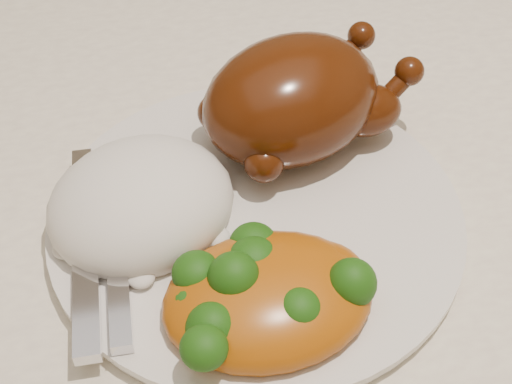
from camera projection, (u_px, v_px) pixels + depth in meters
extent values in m
cube|color=brown|center=(222.00, 163.00, 0.59)|extent=(1.60, 0.90, 0.04)
cube|color=white|center=(221.00, 142.00, 0.57)|extent=(1.72, 1.02, 0.01)
cylinder|color=white|center=(256.00, 218.00, 0.50)|extent=(0.33, 0.33, 0.01)
ellipsoid|color=#491907|center=(292.00, 100.00, 0.52)|extent=(0.17, 0.15, 0.09)
ellipsoid|color=#491907|center=(280.00, 83.00, 0.50)|extent=(0.08, 0.07, 0.04)
ellipsoid|color=#491907|center=(366.00, 110.00, 0.53)|extent=(0.05, 0.04, 0.04)
sphere|color=#491907|center=(409.00, 71.00, 0.53)|extent=(0.02, 0.02, 0.02)
ellipsoid|color=#491907|center=(321.00, 72.00, 0.56)|extent=(0.05, 0.04, 0.04)
sphere|color=#491907|center=(361.00, 36.00, 0.56)|extent=(0.02, 0.02, 0.02)
sphere|color=#491907|center=(264.00, 163.00, 0.49)|extent=(0.03, 0.03, 0.03)
sphere|color=#491907|center=(216.00, 113.00, 0.53)|extent=(0.03, 0.03, 0.03)
ellipsoid|color=white|center=(141.00, 204.00, 0.48)|extent=(0.17, 0.16, 0.07)
ellipsoid|color=#B14D0B|center=(268.00, 299.00, 0.43)|extent=(0.14, 0.11, 0.05)
ellipsoid|color=#B14D0B|center=(319.00, 276.00, 0.44)|extent=(0.06, 0.05, 0.03)
ellipsoid|color=#153909|center=(253.00, 246.00, 0.46)|extent=(0.03, 0.03, 0.03)
ellipsoid|color=#153909|center=(228.00, 276.00, 0.43)|extent=(0.02, 0.02, 0.03)
ellipsoid|color=#153909|center=(299.00, 309.00, 0.41)|extent=(0.03, 0.03, 0.02)
ellipsoid|color=#153909|center=(213.00, 330.00, 0.41)|extent=(0.03, 0.03, 0.04)
ellipsoid|color=#153909|center=(245.00, 294.00, 0.43)|extent=(0.02, 0.02, 0.02)
ellipsoid|color=#153909|center=(194.00, 305.00, 0.43)|extent=(0.03, 0.03, 0.02)
ellipsoid|color=#153909|center=(253.00, 260.00, 0.44)|extent=(0.03, 0.03, 0.03)
ellipsoid|color=#153909|center=(234.00, 279.00, 0.42)|extent=(0.03, 0.03, 0.03)
ellipsoid|color=#153909|center=(204.00, 348.00, 0.39)|extent=(0.03, 0.03, 0.02)
ellipsoid|color=#153909|center=(352.00, 283.00, 0.43)|extent=(0.03, 0.03, 0.03)
ellipsoid|color=#153909|center=(253.00, 303.00, 0.43)|extent=(0.03, 0.03, 0.03)
ellipsoid|color=#153909|center=(196.00, 273.00, 0.43)|extent=(0.03, 0.03, 0.03)
cube|color=silver|center=(82.00, 209.00, 0.49)|extent=(0.02, 0.12, 0.00)
cube|color=silver|center=(87.00, 307.00, 0.43)|extent=(0.02, 0.08, 0.01)
cube|color=silver|center=(119.00, 295.00, 0.44)|extent=(0.02, 0.08, 0.01)
cube|color=silver|center=(111.00, 203.00, 0.50)|extent=(0.02, 0.09, 0.00)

